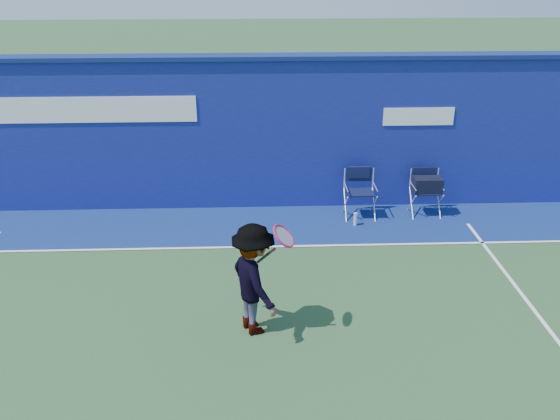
{
  "coord_description": "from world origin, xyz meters",
  "views": [
    {
      "loc": [
        0.42,
        -6.28,
        4.97
      ],
      "look_at": [
        0.77,
        2.6,
        1.0
      ],
      "focal_mm": 38.0,
      "sensor_mm": 36.0,
      "label": 1
    }
  ],
  "objects_px": {
    "tennis_player": "(254,279)",
    "water_bottle": "(355,219)",
    "directors_chair_right": "(426,197)",
    "directors_chair_left": "(360,201)"
  },
  "relations": [
    {
      "from": "directors_chair_left",
      "to": "water_bottle",
      "type": "relative_size",
      "value": 3.68
    },
    {
      "from": "tennis_player",
      "to": "water_bottle",
      "type": "bearing_deg",
      "value": 59.74
    },
    {
      "from": "directors_chair_right",
      "to": "tennis_player",
      "type": "distance_m",
      "value": 5.14
    },
    {
      "from": "directors_chair_left",
      "to": "tennis_player",
      "type": "bearing_deg",
      "value": -119.0
    },
    {
      "from": "directors_chair_right",
      "to": "tennis_player",
      "type": "relative_size",
      "value": 0.55
    },
    {
      "from": "directors_chair_left",
      "to": "directors_chair_right",
      "type": "xyz_separation_m",
      "value": [
        1.33,
        0.04,
        0.06
      ]
    },
    {
      "from": "directors_chair_left",
      "to": "directors_chair_right",
      "type": "height_order",
      "value": "directors_chair_left"
    },
    {
      "from": "tennis_player",
      "to": "directors_chair_left",
      "type": "bearing_deg",
      "value": 61.0
    },
    {
      "from": "water_bottle",
      "to": "tennis_player",
      "type": "relative_size",
      "value": 0.16
    },
    {
      "from": "directors_chair_right",
      "to": "tennis_player",
      "type": "xyz_separation_m",
      "value": [
        -3.42,
        -3.81,
        0.43
      ]
    }
  ]
}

